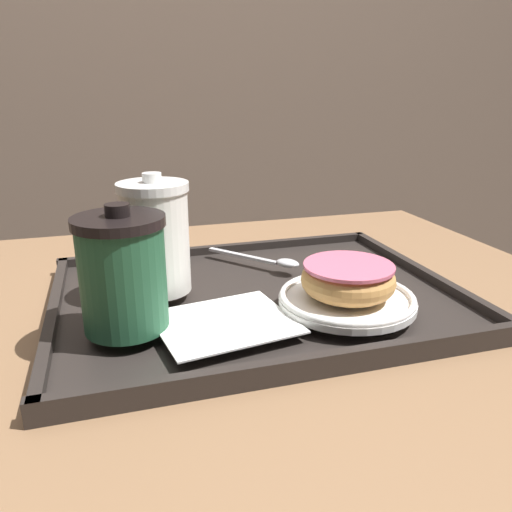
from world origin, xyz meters
TOP-DOWN VIEW (x-y plane):
  - wall_behind at (0.00, 1.10)m, footprint 8.00×0.05m
  - cafe_table at (0.00, 0.00)m, footprint 0.93×0.77m
  - serving_tray at (0.00, -0.01)m, footprint 0.50×0.38m
  - napkin_paper at (-0.06, -0.11)m, footprint 0.16×0.14m
  - coffee_cup_front at (-0.16, -0.08)m, footprint 0.09×0.09m
  - coffee_cup_rear at (-0.12, 0.01)m, footprint 0.08×0.08m
  - plate_with_chocolate_donut at (0.09, -0.10)m, footprint 0.16×0.16m
  - donut_chocolate_glazed at (0.09, -0.10)m, footprint 0.11×0.11m
  - spoon at (0.05, 0.06)m, footprint 0.11×0.13m

SIDE VIEW (x-z plane):
  - cafe_table at x=0.00m, z-range 0.19..0.91m
  - serving_tray at x=0.00m, z-range 0.71..0.73m
  - napkin_paper at x=-0.06m, z-range 0.74..0.74m
  - spoon at x=0.05m, z-range 0.74..0.75m
  - plate_with_chocolate_donut at x=0.09m, z-range 0.74..0.75m
  - donut_chocolate_glazed at x=0.09m, z-range 0.75..0.79m
  - coffee_cup_front at x=-0.16m, z-range 0.73..0.87m
  - coffee_cup_rear at x=-0.12m, z-range 0.73..0.88m
  - wall_behind at x=0.00m, z-range 0.00..2.40m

